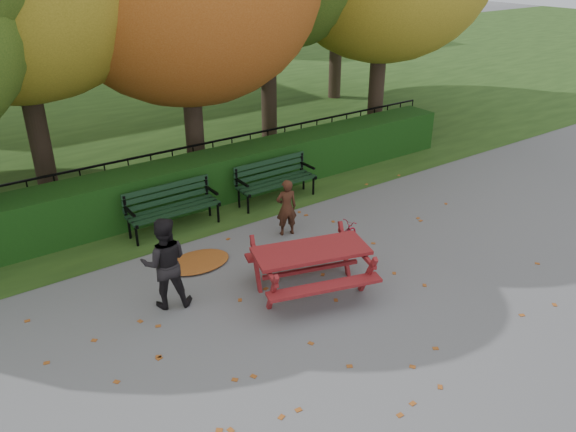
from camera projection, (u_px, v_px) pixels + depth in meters
ground at (347, 293)px, 8.99m from camera, size 90.00×90.00×0.00m
grass_strip at (80, 107)px, 19.26m from camera, size 90.00×90.00×0.00m
hedge at (211, 178)px, 12.08m from camera, size 13.00×0.90×1.00m
iron_fence at (194, 166)px, 12.65m from camera, size 14.00×0.04×1.02m
bench_left at (171, 204)px, 10.80m from camera, size 1.80×0.57×0.88m
bench_right at (274, 177)px, 12.05m from camera, size 1.80×0.57×0.88m
picnic_table at (311, 259)px, 8.78m from camera, size 2.13×1.89×0.87m
leaf_pile at (198, 262)px, 9.78m from camera, size 1.31×1.06×0.08m
leaf_scatter at (335, 284)px, 9.21m from camera, size 9.00×5.70×0.01m
child at (286, 207)px, 10.58m from camera, size 0.47×0.37×1.12m
adult at (165, 263)px, 8.39m from camera, size 0.87×0.79×1.47m
bicycle at (342, 236)px, 10.25m from camera, size 0.91×0.50×0.45m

